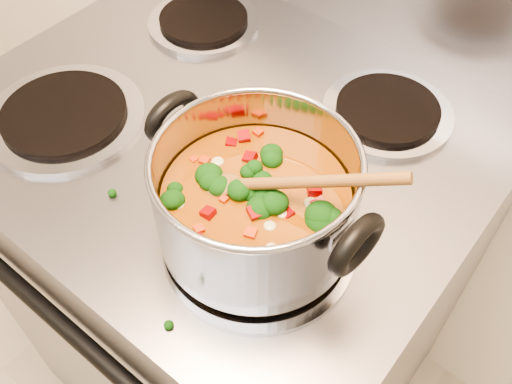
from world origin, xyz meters
The scene contains 4 objects.
electric_range centered at (-0.06, 1.16, 0.47)m, with size 0.76×0.69×1.08m.
stockpot centered at (0.10, 1.02, 1.00)m, with size 0.29×0.23×0.14m.
wooden_spoon centered at (0.11, 1.02, 1.03)m, with size 0.23×0.11×0.10m.
cooktop_crumbs centered at (0.21, 0.92, 0.92)m, with size 0.10×0.09×0.01m.
Camera 1 is at (0.35, 0.71, 1.50)m, focal length 40.00 mm.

